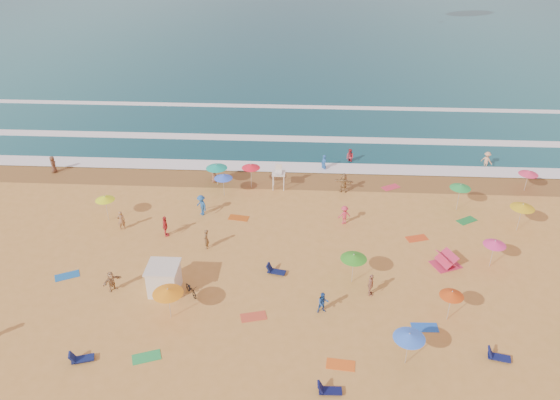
{
  "coord_description": "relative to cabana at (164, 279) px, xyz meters",
  "views": [
    {
      "loc": [
        4.45,
        -33.91,
        24.87
      ],
      "look_at": [
        2.31,
        6.0,
        1.5
      ],
      "focal_mm": 35.0,
      "sensor_mm": 36.0,
      "label": 1
    }
  ],
  "objects": [
    {
      "name": "popup_tents",
      "position": [
        27.08,
        5.82,
        -0.4
      ],
      "size": [
        15.97,
        5.71,
        1.2
      ],
      "color": "#CC2D52",
      "rests_on": "ground"
    },
    {
      "name": "beach_umbrellas",
      "position": [
        6.83,
        4.01,
        1.15
      ],
      "size": [
        59.53,
        28.47,
        0.82
      ],
      "color": "#D44911",
      "rests_on": "ground"
    },
    {
      "name": "beachgoers",
      "position": [
        4.7,
        9.36,
        -0.17
      ],
      "size": [
        50.2,
        28.06,
        2.15
      ],
      "color": "brown",
      "rests_on": "ground"
    },
    {
      "name": "cabana_roof",
      "position": [
        0.0,
        0.0,
        1.06
      ],
      "size": [
        2.2,
        2.2,
        0.12
      ],
      "primitive_type": "cube",
      "color": "silver",
      "rests_on": "cabana"
    },
    {
      "name": "loungers",
      "position": [
        11.91,
        0.04,
        -0.83
      ],
      "size": [
        56.81,
        26.1,
        0.34
      ],
      "color": "#0F164F",
      "rests_on": "ground"
    },
    {
      "name": "wet_sand",
      "position": [
        5.2,
        16.98,
        -0.99
      ],
      "size": [
        220.0,
        220.0,
        0.0
      ],
      "primitive_type": "plane",
      "color": "olive",
      "rests_on": "ground"
    },
    {
      "name": "towels",
      "position": [
        7.6,
        2.31,
        -0.98
      ],
      "size": [
        41.79,
        23.67,
        0.03
      ],
      "color": "red",
      "rests_on": "ground"
    },
    {
      "name": "surf_foam",
      "position": [
        5.2,
        25.8,
        -0.9
      ],
      "size": [
        200.0,
        18.7,
        0.05
      ],
      "color": "white",
      "rests_on": "ground"
    },
    {
      "name": "cabana",
      "position": [
        0.0,
        0.0,
        0.0
      ],
      "size": [
        2.0,
        2.0,
        2.0
      ],
      "primitive_type": "cube",
      "color": "white",
      "rests_on": "ground"
    },
    {
      "name": "ocean",
      "position": [
        5.2,
        88.48,
        -1.0
      ],
      "size": [
        220.0,
        140.0,
        0.18
      ],
      "primitive_type": "cube",
      "color": "#0C4756",
      "rests_on": "ground"
    },
    {
      "name": "ground",
      "position": [
        5.2,
        4.48,
        -1.0
      ],
      "size": [
        220.0,
        220.0,
        0.0
      ],
      "primitive_type": "plane",
      "color": "gold",
      "rests_on": "ground"
    },
    {
      "name": "lifeguard_stand",
      "position": [
        7.12,
        15.27,
        0.05
      ],
      "size": [
        1.2,
        1.2,
        2.1
      ],
      "primitive_type": null,
      "color": "white",
      "rests_on": "ground"
    },
    {
      "name": "bicycle",
      "position": [
        1.9,
        -0.3,
        -0.57
      ],
      "size": [
        1.42,
        1.64,
        0.85
      ],
      "primitive_type": "imported",
      "rotation": [
        0.0,
        0.0,
        0.64
      ],
      "color": "black",
      "rests_on": "ground"
    }
  ]
}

